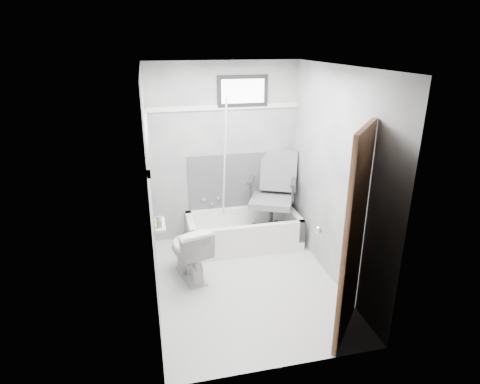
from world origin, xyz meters
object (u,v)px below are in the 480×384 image
object	(u,v)px
door	(399,251)
bathtub	(244,230)
office_chair	(271,195)
soap_bottle_b	(158,217)
soap_bottle_a	(159,222)
toilet	(189,251)

from	to	relation	value
door	bathtub	bearing A→B (deg)	109.79
door	office_chair	bearing A→B (deg)	100.26
office_chair	door	size ratio (longest dim) A/B	0.56
office_chair	soap_bottle_b	distance (m)	1.84
soap_bottle_a	office_chair	bearing A→B (deg)	37.18
bathtub	soap_bottle_a	size ratio (longest dim) A/B	13.51
office_chair	soap_bottle_b	world-z (taller)	office_chair
toilet	soap_bottle_b	size ratio (longest dim) A/B	8.05
soap_bottle_a	bathtub	bearing A→B (deg)	44.90
toilet	soap_bottle_b	distance (m)	0.78
bathtub	door	bearing A→B (deg)	-70.21
soap_bottle_b	door	bearing A→B (deg)	-32.63
soap_bottle_a	toilet	bearing A→B (deg)	56.33
soap_bottle_b	office_chair	bearing A→B (deg)	33.67
bathtub	toilet	world-z (taller)	toilet
bathtub	door	distance (m)	2.48
toilet	soap_bottle_a	size ratio (longest dim) A/B	6.20
soap_bottle_b	toilet	bearing A→B (deg)	46.77
office_chair	door	bearing A→B (deg)	-55.27
office_chair	soap_bottle_b	bearing A→B (deg)	-121.87
bathtub	soap_bottle_a	world-z (taller)	soap_bottle_a
bathtub	toilet	distance (m)	1.04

